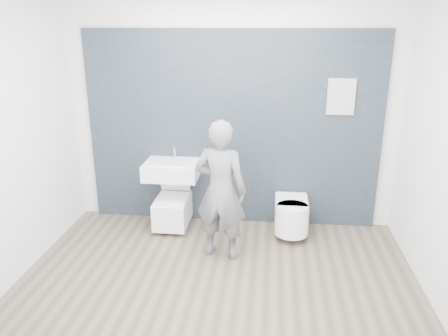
# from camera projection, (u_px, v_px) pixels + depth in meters

# --- Properties ---
(ground) EXTENTS (4.00, 4.00, 0.00)m
(ground) POSITION_uv_depth(u_px,v_px,m) (217.00, 282.00, 4.36)
(ground) COLOR brown
(ground) RESTS_ON ground
(room_shell) EXTENTS (4.00, 4.00, 4.00)m
(room_shell) POSITION_uv_depth(u_px,v_px,m) (216.00, 110.00, 3.81)
(room_shell) COLOR silver
(room_shell) RESTS_ON ground
(tile_wall) EXTENTS (3.60, 0.06, 2.40)m
(tile_wall) POSITION_uv_depth(u_px,v_px,m) (231.00, 219.00, 5.75)
(tile_wall) COLOR black
(tile_wall) RESTS_ON ground
(washbasin) EXTENTS (0.65, 0.49, 0.49)m
(washbasin) POSITION_uv_depth(u_px,v_px,m) (172.00, 169.00, 5.32)
(washbasin) COLOR white
(washbasin) RESTS_ON ground
(toilet_square) EXTENTS (0.40, 0.58, 0.74)m
(toilet_square) POSITION_uv_depth(u_px,v_px,m) (173.00, 209.00, 5.45)
(toilet_square) COLOR white
(toilet_square) RESTS_ON ground
(toilet_rounded) EXTENTS (0.39, 0.67, 0.36)m
(toilet_rounded) POSITION_uv_depth(u_px,v_px,m) (291.00, 215.00, 5.24)
(toilet_rounded) COLOR white
(toilet_rounded) RESTS_ON ground
(info_placard) EXTENTS (0.31, 0.03, 0.42)m
(info_placard) POSITION_uv_depth(u_px,v_px,m) (330.00, 225.00, 5.57)
(info_placard) COLOR white
(info_placard) RESTS_ON ground
(visitor) EXTENTS (0.62, 0.47, 1.54)m
(visitor) POSITION_uv_depth(u_px,v_px,m) (221.00, 190.00, 4.62)
(visitor) COLOR slate
(visitor) RESTS_ON ground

